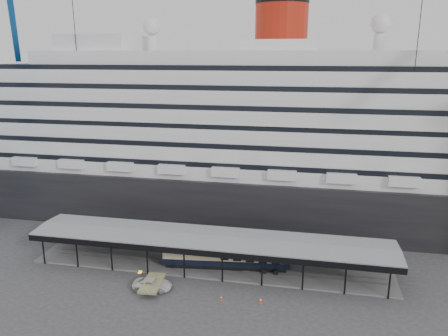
{
  "coord_description": "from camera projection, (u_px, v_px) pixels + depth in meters",
  "views": [
    {
      "loc": [
        14.5,
        -55.51,
        32.46
      ],
      "look_at": [
        1.7,
        8.0,
        15.36
      ],
      "focal_mm": 35.0,
      "sensor_mm": 36.0,
      "label": 1
    }
  ],
  "objects": [
    {
      "name": "cruise_ship",
      "position": [
        239.0,
        124.0,
        89.31
      ],
      "size": [
        130.0,
        30.0,
        43.9
      ],
      "color": "black",
      "rests_on": "ground"
    },
    {
      "name": "traffic_cone_mid",
      "position": [
        221.0,
        298.0,
        59.12
      ],
      "size": [
        0.35,
        0.35,
        0.66
      ],
      "rotation": [
        0.0,
        0.0,
        -0.04
      ],
      "color": "#F83C0D",
      "rests_on": "ground"
    },
    {
      "name": "platform_canopy",
      "position": [
        209.0,
        253.0,
        67.8
      ],
      "size": [
        56.0,
        9.18,
        5.3
      ],
      "color": "slate",
      "rests_on": "ground"
    },
    {
      "name": "pullman_carriage",
      "position": [
        226.0,
        255.0,
        67.31
      ],
      "size": [
        19.55,
        4.61,
        19.04
      ],
      "rotation": [
        0.0,
        0.0,
        0.11
      ],
      "color": "black",
      "rests_on": "ground"
    },
    {
      "name": "traffic_cone_right",
      "position": [
        261.0,
        300.0,
        58.36
      ],
      "size": [
        0.48,
        0.48,
        0.82
      ],
      "rotation": [
        0.0,
        0.0,
        -0.16
      ],
      "color": "#EF400D",
      "rests_on": "ground"
    },
    {
      "name": "ground",
      "position": [
        202.0,
        283.0,
        63.67
      ],
      "size": [
        200.0,
        200.0,
        0.0
      ],
      "primitive_type": "plane",
      "color": "#363638",
      "rests_on": "ground"
    },
    {
      "name": "traffic_cone_left",
      "position": [
        155.0,
        282.0,
        63.23
      ],
      "size": [
        0.36,
        0.36,
        0.68
      ],
      "rotation": [
        0.0,
        0.0,
        0.03
      ],
      "color": "#ED370D",
      "rests_on": "ground"
    },
    {
      "name": "port_truck",
      "position": [
        152.0,
        284.0,
        61.73
      ],
      "size": [
        5.68,
        2.96,
        1.53
      ],
      "primitive_type": "imported",
      "rotation": [
        0.0,
        0.0,
        1.65
      ],
      "color": "silver",
      "rests_on": "ground"
    }
  ]
}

